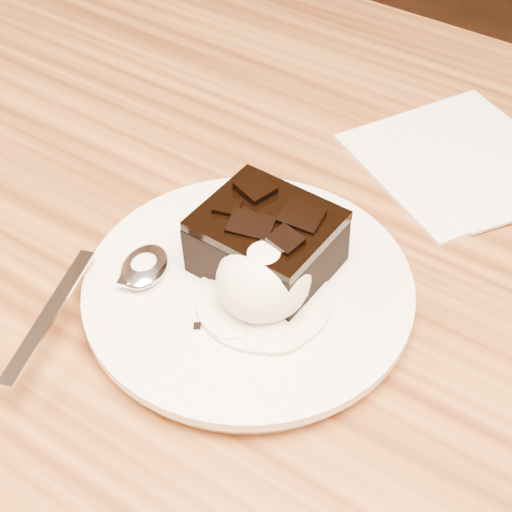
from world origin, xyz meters
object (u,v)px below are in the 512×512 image
Objects in this scene: spoon at (145,268)px; napkin at (459,158)px; dining_table at (326,512)px; plate at (248,293)px; ice_cream_scoop at (264,279)px; brownie at (267,245)px.

spoon is 0.31m from napkin.
plate is at bearing -130.91° from dining_table.
ice_cream_scoop is 0.09m from spoon.
dining_table is 0.42m from napkin.
plate is 2.62× the size of brownie.
ice_cream_scoop is 0.37× the size of spoon.
napkin is (0.06, 0.24, -0.01)m from plate.
ice_cream_scoop is (0.02, -0.01, 0.03)m from plate.
ice_cream_scoop is at bearing -1.31° from spoon.
ice_cream_scoop is (-0.04, -0.07, 0.42)m from dining_table.
ice_cream_scoop is at bearing -117.01° from dining_table.
plate is 0.08m from spoon.
spoon reaches higher than napkin.
brownie is at bearing 87.72° from plate.
ice_cream_scoop is at bearing -59.92° from brownie.
spoon reaches higher than dining_table.
plate is 1.49× the size of napkin.
dining_table is 0.42m from brownie.
brownie reaches higher than plate.
plate is at bearing 155.99° from ice_cream_scoop.
ice_cream_scoop reaches higher than napkin.
dining_table is at bearing 37.38° from brownie.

